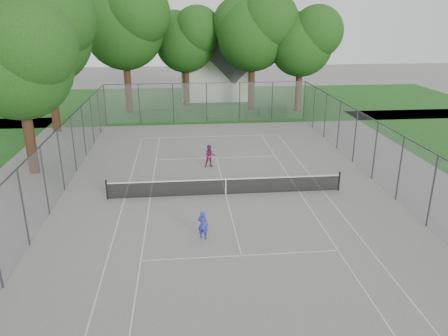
{
  "coord_description": "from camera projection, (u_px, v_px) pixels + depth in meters",
  "views": [
    {
      "loc": [
        -2.26,
        -21.98,
        9.52
      ],
      "look_at": [
        0.0,
        1.0,
        1.2
      ],
      "focal_mm": 35.0,
      "sensor_mm": 36.0,
      "label": 1
    }
  ],
  "objects": [
    {
      "name": "hedge_left",
      "position": [
        161.0,
        115.0,
        40.64
      ],
      "size": [
        3.47,
        1.04,
        0.87
      ],
      "primitive_type": "cube",
      "color": "#144117",
      "rests_on": "ground"
    },
    {
      "name": "tree_far_left",
      "position": [
        124.0,
        23.0,
        40.81
      ],
      "size": [
        8.55,
        7.81,
        12.3
      ],
      "color": "#351F13",
      "rests_on": "ground"
    },
    {
      "name": "woman_player",
      "position": [
        210.0,
        156.0,
        28.04
      ],
      "size": [
        0.76,
        0.61,
        1.48
      ],
      "primitive_type": "imported",
      "rotation": [
        0.0,
        0.0,
        0.08
      ],
      "color": "#702552",
      "rests_on": "ground"
    },
    {
      "name": "girl_player",
      "position": [
        203.0,
        225.0,
        19.19
      ],
      "size": [
        0.57,
        0.48,
        1.32
      ],
      "primitive_type": "imported",
      "rotation": [
        0.0,
        0.0,
        2.73
      ],
      "color": "#2C33A6",
      "rests_on": "ground"
    },
    {
      "name": "tree_far_right",
      "position": [
        302.0,
        39.0,
        41.89
      ],
      "size": [
        7.07,
        6.45,
        10.16
      ],
      "color": "#351F13",
      "rests_on": "ground"
    },
    {
      "name": "tree_far_midleft",
      "position": [
        186.0,
        37.0,
        44.8
      ],
      "size": [
        7.06,
        6.45,
        10.15
      ],
      "color": "#351F13",
      "rests_on": "ground"
    },
    {
      "name": "hedge_mid",
      "position": [
        224.0,
        111.0,
        41.51
      ],
      "size": [
        3.72,
        1.06,
        1.17
      ],
      "primitive_type": "cube",
      "color": "#144117",
      "rests_on": "ground"
    },
    {
      "name": "tree_side_front",
      "position": [
        18.0,
        58.0,
        24.91
      ],
      "size": [
        7.1,
        6.48,
        10.2
      ],
      "color": "#351F13",
      "rests_on": "ground"
    },
    {
      "name": "tree_side_back",
      "position": [
        45.0,
        30.0,
        33.89
      ],
      "size": [
        8.22,
        7.51,
        11.82
      ],
      "color": "#351F13",
      "rests_on": "ground"
    },
    {
      "name": "court_markings",
      "position": [
        226.0,
        194.0,
        24.02
      ],
      "size": [
        11.03,
        23.83,
        0.01
      ],
      "color": "silver",
      "rests_on": "ground"
    },
    {
      "name": "hedge_right",
      "position": [
        272.0,
        112.0,
        41.95
      ],
      "size": [
        2.71,
        0.99,
        0.81
      ],
      "primitive_type": "cube",
      "color": "#144117",
      "rests_on": "ground"
    },
    {
      "name": "ground",
      "position": [
        226.0,
        195.0,
        24.02
      ],
      "size": [
        120.0,
        120.0,
        0.0
      ],
      "primitive_type": "plane",
      "color": "slate",
      "rests_on": "ground"
    },
    {
      "name": "tennis_net",
      "position": [
        226.0,
        186.0,
        23.85
      ],
      "size": [
        12.87,
        0.1,
        1.1
      ],
      "color": "black",
      "rests_on": "ground"
    },
    {
      "name": "house",
      "position": [
        215.0,
        64.0,
        49.6
      ],
      "size": [
        7.62,
        5.91,
        9.49
      ],
      "color": "silver",
      "rests_on": "ground"
    },
    {
      "name": "grass_far",
      "position": [
        202.0,
        102.0,
        48.36
      ],
      "size": [
        60.0,
        20.0,
        0.0
      ],
      "primitive_type": "cube",
      "color": "#1A4B15",
      "rests_on": "ground"
    },
    {
      "name": "perimeter_fence",
      "position": [
        226.0,
        164.0,
        23.41
      ],
      "size": [
        18.08,
        34.08,
        3.52
      ],
      "color": "#38383D",
      "rests_on": "ground"
    },
    {
      "name": "tree_far_midright",
      "position": [
        254.0,
        29.0,
        42.14
      ],
      "size": [
        7.98,
        7.29,
        11.47
      ],
      "color": "#351F13",
      "rests_on": "ground"
    }
  ]
}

